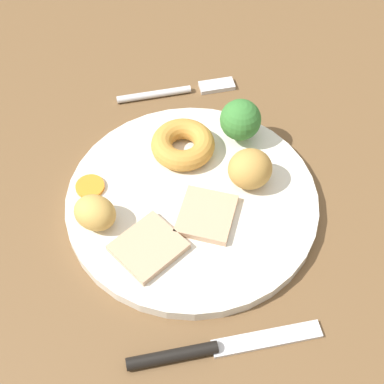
% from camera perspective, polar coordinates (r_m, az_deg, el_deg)
% --- Properties ---
extents(dining_table, '(1.20, 0.84, 0.04)m').
position_cam_1_polar(dining_table, '(0.64, 2.74, -4.33)').
color(dining_table, brown).
rests_on(dining_table, ground).
extents(dinner_plate, '(0.27, 0.27, 0.01)m').
position_cam_1_polar(dinner_plate, '(0.64, 0.00, -0.92)').
color(dinner_plate, silver).
rests_on(dinner_plate, dining_table).
extents(meat_slice_main, '(0.08, 0.08, 0.01)m').
position_cam_1_polar(meat_slice_main, '(0.61, 1.43, -2.27)').
color(meat_slice_main, tan).
rests_on(meat_slice_main, dinner_plate).
extents(meat_slice_under, '(0.08, 0.08, 0.01)m').
position_cam_1_polar(meat_slice_under, '(0.59, -4.30, -5.40)').
color(meat_slice_under, tan).
rests_on(meat_slice_under, dinner_plate).
extents(yorkshire_pudding, '(0.07, 0.07, 0.02)m').
position_cam_1_polar(yorkshire_pudding, '(0.66, -0.89, 4.68)').
color(yorkshire_pudding, '#C68938').
rests_on(yorkshire_pudding, dinner_plate).
extents(roast_potato_left, '(0.05, 0.05, 0.04)m').
position_cam_1_polar(roast_potato_left, '(0.63, 5.71, 2.27)').
color(roast_potato_left, '#BC8C42').
rests_on(roast_potato_left, dinner_plate).
extents(roast_potato_right, '(0.06, 0.06, 0.04)m').
position_cam_1_polar(roast_potato_right, '(0.60, -9.50, -2.02)').
color(roast_potato_right, tan).
rests_on(roast_potato_right, dinner_plate).
extents(carrot_coin_front, '(0.03, 0.03, 0.00)m').
position_cam_1_polar(carrot_coin_front, '(0.65, -9.96, 0.53)').
color(carrot_coin_front, orange).
rests_on(carrot_coin_front, dinner_plate).
extents(broccoli_floret, '(0.05, 0.05, 0.05)m').
position_cam_1_polar(broccoli_floret, '(0.67, 4.77, 7.05)').
color(broccoli_floret, '#8CB766').
rests_on(broccoli_floret, dinner_plate).
extents(fork, '(0.02, 0.15, 0.01)m').
position_cam_1_polar(fork, '(0.76, -1.18, 9.90)').
color(fork, silver).
rests_on(fork, dining_table).
extents(knife, '(0.02, 0.19, 0.01)m').
position_cam_1_polar(knife, '(0.56, 1.55, -15.17)').
color(knife, black).
rests_on(knife, dining_table).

